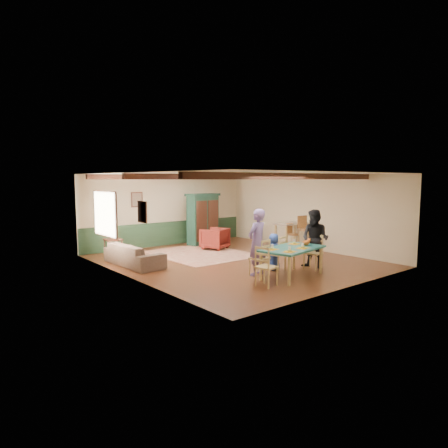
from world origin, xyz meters
TOP-DOWN VIEW (x-y plane):
  - floor at (0.00, 0.00)m, footprint 8.00×8.00m
  - wall_back at (0.00, 4.00)m, footprint 7.00×0.02m
  - wall_left at (-3.50, 0.00)m, footprint 0.02×8.00m
  - wall_right at (3.50, 0.00)m, footprint 0.02×8.00m
  - ceiling at (0.00, 0.00)m, footprint 7.00×8.00m
  - wainscot_back at (0.00, 3.98)m, footprint 6.95×0.03m
  - ceiling_beam_front at (0.00, -2.30)m, footprint 6.95×0.16m
  - ceiling_beam_mid at (0.00, 0.40)m, footprint 6.95×0.16m
  - ceiling_beam_back at (0.00, 3.00)m, footprint 6.95×0.16m
  - window_left at (-3.47, 1.70)m, footprint 0.06×1.60m
  - picture_left_wall at (-3.47, -0.60)m, footprint 0.04×0.42m
  - picture_back_a at (-1.30, 3.97)m, footprint 0.45×0.04m
  - picture_back_b at (-2.40, 3.97)m, footprint 0.38×0.04m
  - dining_table at (-0.20, -2.49)m, footprint 2.00×1.36m
  - dining_chair_far_left at (-0.74, -1.84)m, footprint 0.51×0.52m
  - dining_chair_far_right at (0.06, -1.69)m, footprint 0.51×0.52m
  - dining_chair_end_left at (-1.35, -2.71)m, footprint 0.52×0.51m
  - dining_chair_end_right at (0.96, -2.26)m, footprint 0.52×0.51m
  - person_man at (-0.76, -1.76)m, footprint 0.71×0.54m
  - person_woman at (1.06, -2.24)m, footprint 0.78×0.93m
  - person_child at (0.05, -1.61)m, footprint 0.56×0.42m
  - cat at (0.37, -2.48)m, footprint 0.39×0.21m
  - place_setting_near_left at (-0.70, -2.85)m, footprint 0.46×0.38m
  - place_setting_near_center at (-0.05, -2.72)m, footprint 0.46×0.38m
  - place_setting_far_left at (-0.80, -2.34)m, footprint 0.46×0.38m
  - place_setting_far_right at (0.30, -2.13)m, footprint 0.46×0.38m
  - area_rug at (-0.13, 1.62)m, footprint 2.84×3.37m
  - armoire at (1.15, 3.27)m, footprint 1.47×0.75m
  - armchair at (0.81, 2.08)m, footprint 1.10×1.11m
  - sofa at (-2.74, 1.39)m, footprint 0.98×2.25m
  - end_table at (-2.76, 2.82)m, footprint 0.55×0.55m
  - table_lamp at (-2.76, 2.82)m, footprint 0.36×0.36m
  - counter_table at (2.87, 0.27)m, footprint 1.18×0.71m
  - bar_stool_left at (2.57, -0.11)m, footprint 0.38×0.41m
  - bar_stool_right at (3.00, -0.32)m, footprint 0.50×0.54m

SIDE VIEW (x-z plane):
  - floor at x=0.00m, z-range 0.00..0.00m
  - area_rug at x=-0.13m, z-range 0.00..0.01m
  - end_table at x=-2.76m, z-range 0.00..0.63m
  - sofa at x=-2.74m, z-range 0.00..0.64m
  - dining_table at x=-0.20m, z-range 0.00..0.77m
  - armchair at x=0.81m, z-range 0.00..0.78m
  - wainscot_back at x=0.00m, z-range 0.00..0.90m
  - dining_chair_far_left at x=-0.74m, z-range 0.00..0.97m
  - dining_chair_far_right at x=0.06m, z-range 0.00..0.97m
  - dining_chair_end_left at x=-1.35m, z-range 0.00..0.97m
  - dining_chair_end_right at x=0.96m, z-range 0.00..0.97m
  - counter_table at x=2.87m, z-range 0.00..0.97m
  - bar_stool_left at x=2.57m, z-range 0.00..1.00m
  - person_child at x=0.05m, z-range 0.00..1.03m
  - bar_stool_right at x=3.00m, z-range 0.00..1.25m
  - place_setting_near_left at x=-0.70m, z-range 0.77..0.88m
  - place_setting_near_center at x=-0.05m, z-range 0.77..0.88m
  - place_setting_far_left at x=-0.80m, z-range 0.77..0.88m
  - place_setting_far_right at x=0.30m, z-range 0.77..0.88m
  - person_woman at x=1.06m, z-range 0.00..1.69m
  - cat at x=0.37m, z-range 0.77..0.95m
  - person_man at x=-0.76m, z-range 0.00..1.76m
  - table_lamp at x=-2.76m, z-range 0.63..1.20m
  - armoire at x=1.15m, z-range 0.00..1.98m
  - wall_back at x=0.00m, z-range 0.00..2.70m
  - wall_left at x=-3.50m, z-range 0.00..2.70m
  - wall_right at x=3.50m, z-range 0.00..2.70m
  - window_left at x=-3.47m, z-range 0.90..2.20m
  - picture_back_b at x=-2.40m, z-range 1.41..1.89m
  - picture_left_wall at x=-3.47m, z-range 1.49..2.01m
  - picture_back_a at x=-1.30m, z-range 1.52..2.08m
  - ceiling_beam_front at x=0.00m, z-range 2.53..2.69m
  - ceiling_beam_mid at x=0.00m, z-range 2.53..2.69m
  - ceiling_beam_back at x=0.00m, z-range 2.53..2.69m
  - ceiling at x=0.00m, z-range 2.69..2.71m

